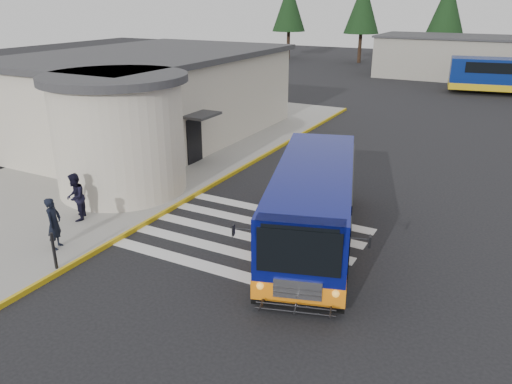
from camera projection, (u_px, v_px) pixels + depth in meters
The scene contains 10 objects.
ground at pixel (266, 230), 17.78m from camera, with size 140.00×140.00×0.00m, color black.
sidewalk at pixel (142, 161), 24.98m from camera, with size 10.00×34.00×0.15m, color gray.
curb_strip at pixel (227, 177), 22.82m from camera, with size 0.12×34.00×0.16m, color gold.
station_building at pixel (147, 99), 27.28m from camera, with size 12.70×18.70×4.80m.
crosswalk at pixel (243, 235), 17.34m from camera, with size 8.00×5.35×0.01m.
transit_bus at pixel (313, 208), 16.40m from camera, with size 5.32×9.63×2.64m.
pedestrian_a at pixel (54, 223), 15.88m from camera, with size 0.63×0.41×1.72m, color black.
pedestrian_b at pixel (75, 197), 17.92m from camera, with size 0.86×0.67×1.76m, color black.
bollard at pixel (54, 251), 14.73m from camera, with size 0.10×0.10×1.17m, color black.
far_bus_a at pixel (512, 75), 42.18m from camera, with size 10.30×4.35×2.58m.
Camera 1 is at (7.23, -14.38, 7.69)m, focal length 35.00 mm.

